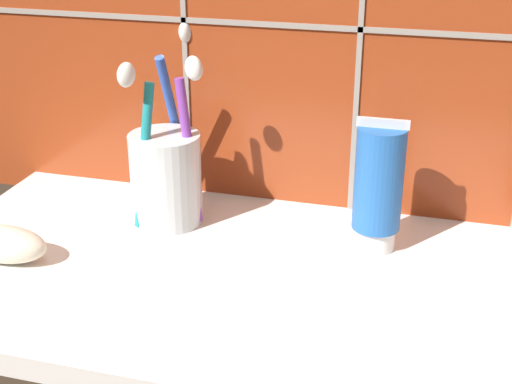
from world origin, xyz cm
name	(u,v)px	position (x,y,z in cm)	size (l,w,h in cm)	color
sink_counter	(302,290)	(0.00, 0.00, 1.00)	(67.84, 30.60, 2.00)	white
toothbrush_cup	(167,172)	(-14.81, 7.47, 7.00)	(7.62, 12.70, 17.94)	silver
toothpaste_tube	(378,187)	(4.97, 7.32, 7.93)	(4.45, 4.24, 12.10)	white
soap_bar	(3,244)	(-25.66, -3.58, 3.54)	(8.17, 4.02, 3.09)	silver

